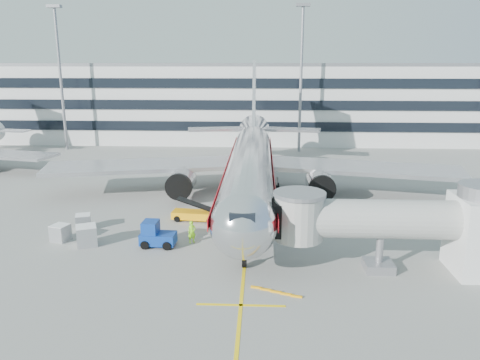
{
  "coord_description": "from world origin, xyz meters",
  "views": [
    {
      "loc": [
        1.28,
        -42.24,
        15.8
      ],
      "look_at": [
        -0.93,
        4.41,
        4.0
      ],
      "focal_mm": 35.0,
      "sensor_mm": 36.0,
      "label": 1
    }
  ],
  "objects_px": {
    "main_jet": "(251,163)",
    "cargo_container_left": "(60,233)",
    "belt_loader": "(195,214)",
    "baggage_tug": "(156,235)",
    "ramp_worker": "(192,232)",
    "cargo_container_front": "(87,236)",
    "cargo_container_right": "(83,222)"
  },
  "relations": [
    {
      "from": "belt_loader",
      "to": "cargo_container_front",
      "type": "relative_size",
      "value": 2.25
    },
    {
      "from": "ramp_worker",
      "to": "cargo_container_front",
      "type": "bearing_deg",
      "value": 156.2
    },
    {
      "from": "cargo_container_right",
      "to": "cargo_container_front",
      "type": "height_order",
      "value": "cargo_container_front"
    },
    {
      "from": "belt_loader",
      "to": "cargo_container_front",
      "type": "bearing_deg",
      "value": -140.34
    },
    {
      "from": "baggage_tug",
      "to": "cargo_container_left",
      "type": "xyz_separation_m",
      "value": [
        -8.97,
        0.86,
        -0.24
      ]
    },
    {
      "from": "ramp_worker",
      "to": "belt_loader",
      "type": "bearing_deg",
      "value": 65.21
    },
    {
      "from": "baggage_tug",
      "to": "cargo_container_left",
      "type": "distance_m",
      "value": 9.02
    },
    {
      "from": "cargo_container_left",
      "to": "cargo_container_front",
      "type": "xyz_separation_m",
      "value": [
        2.8,
        -1.0,
        0.16
      ]
    },
    {
      "from": "belt_loader",
      "to": "cargo_container_right",
      "type": "height_order",
      "value": "belt_loader"
    },
    {
      "from": "belt_loader",
      "to": "cargo_container_right",
      "type": "bearing_deg",
      "value": -163.69
    },
    {
      "from": "main_jet",
      "to": "cargo_container_left",
      "type": "bearing_deg",
      "value": -138.89
    },
    {
      "from": "cargo_container_left",
      "to": "ramp_worker",
      "type": "relative_size",
      "value": 0.87
    },
    {
      "from": "cargo_container_left",
      "to": "belt_loader",
      "type": "bearing_deg",
      "value": 28.34
    },
    {
      "from": "main_jet",
      "to": "belt_loader",
      "type": "distance_m",
      "value": 10.8
    },
    {
      "from": "cargo_container_right",
      "to": "cargo_container_front",
      "type": "xyz_separation_m",
      "value": [
        1.86,
        -4.1,
        0.17
      ]
    },
    {
      "from": "main_jet",
      "to": "cargo_container_left",
      "type": "height_order",
      "value": "main_jet"
    },
    {
      "from": "main_jet",
      "to": "ramp_worker",
      "type": "height_order",
      "value": "main_jet"
    },
    {
      "from": "cargo_container_front",
      "to": "ramp_worker",
      "type": "xyz_separation_m",
      "value": [
        9.24,
        1.03,
        0.1
      ]
    },
    {
      "from": "baggage_tug",
      "to": "cargo_container_left",
      "type": "height_order",
      "value": "baggage_tug"
    },
    {
      "from": "baggage_tug",
      "to": "cargo_container_front",
      "type": "bearing_deg",
      "value": -178.72
    },
    {
      "from": "ramp_worker",
      "to": "main_jet",
      "type": "bearing_deg",
      "value": 41.44
    },
    {
      "from": "baggage_tug",
      "to": "cargo_container_right",
      "type": "relative_size",
      "value": 1.8
    },
    {
      "from": "main_jet",
      "to": "baggage_tug",
      "type": "xyz_separation_m",
      "value": [
        -7.97,
        -15.64,
        -3.24
      ]
    },
    {
      "from": "cargo_container_front",
      "to": "ramp_worker",
      "type": "bearing_deg",
      "value": 6.38
    },
    {
      "from": "main_jet",
      "to": "cargo_container_right",
      "type": "distance_m",
      "value": 20.11
    },
    {
      "from": "belt_loader",
      "to": "cargo_container_left",
      "type": "relative_size",
      "value": 2.85
    },
    {
      "from": "baggage_tug",
      "to": "ramp_worker",
      "type": "height_order",
      "value": "baggage_tug"
    },
    {
      "from": "belt_loader",
      "to": "cargo_container_right",
      "type": "distance_m",
      "value": 10.96
    },
    {
      "from": "main_jet",
      "to": "cargo_container_front",
      "type": "distance_m",
      "value": 21.44
    },
    {
      "from": "belt_loader",
      "to": "baggage_tug",
      "type": "bearing_deg",
      "value": -109.47
    },
    {
      "from": "main_jet",
      "to": "ramp_worker",
      "type": "distance_m",
      "value": 15.87
    },
    {
      "from": "cargo_container_left",
      "to": "cargo_container_right",
      "type": "relative_size",
      "value": 1.01
    }
  ]
}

